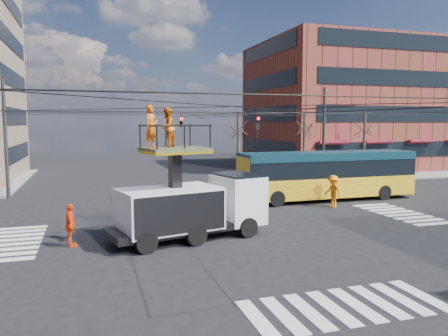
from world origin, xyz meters
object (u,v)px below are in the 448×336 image
at_px(city_bus, 327,174).
at_px(flagger, 333,191).
at_px(utility_truck, 192,194).
at_px(worker_ground, 71,225).
at_px(traffic_cone, 128,236).

distance_m(city_bus, flagger, 2.64).
xyz_separation_m(utility_truck, worker_ground, (-5.11, 0.19, -1.07)).
height_order(utility_truck, city_bus, utility_truck).
bearing_deg(worker_ground, traffic_cone, -98.91).
xyz_separation_m(worker_ground, flagger, (14.91, 4.23, 0.08)).
bearing_deg(flagger, city_bus, 143.17).
bearing_deg(worker_ground, flagger, -78.12).
distance_m(utility_truck, worker_ground, 5.22).
bearing_deg(city_bus, utility_truck, -148.29).
distance_m(traffic_cone, flagger, 13.38).
bearing_deg(flagger, utility_truck, -80.16).
xyz_separation_m(city_bus, traffic_cone, (-13.57, -6.77, -1.39)).
xyz_separation_m(utility_truck, city_bus, (10.77, 6.76, -0.25)).
height_order(city_bus, flagger, city_bus).
height_order(city_bus, worker_ground, city_bus).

